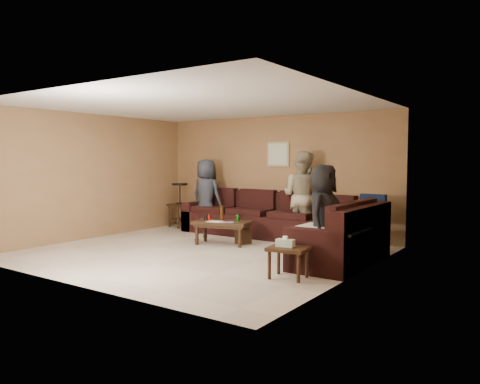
{
  "coord_description": "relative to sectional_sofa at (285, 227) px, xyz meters",
  "views": [
    {
      "loc": [
        5.05,
        -6.09,
        1.59
      ],
      "look_at": [
        0.25,
        0.85,
        1.0
      ],
      "focal_mm": 35.0,
      "sensor_mm": 36.0,
      "label": 1
    }
  ],
  "objects": [
    {
      "name": "room",
      "position": [
        -0.81,
        -1.52,
        1.34
      ],
      "size": [
        5.6,
        5.5,
        2.5
      ],
      "color": "beige",
      "rests_on": "ground"
    },
    {
      "name": "sectional_sofa",
      "position": [
        0.0,
        0.0,
        0.0
      ],
      "size": [
        4.65,
        2.9,
        0.97
      ],
      "color": "black",
      "rests_on": "ground"
    },
    {
      "name": "coffee_table",
      "position": [
        -0.98,
        -0.67,
        0.05
      ],
      "size": [
        1.15,
        0.77,
        0.72
      ],
      "rotation": [
        0.0,
        0.0,
        0.26
      ],
      "color": "#331E11",
      "rests_on": "ground"
    },
    {
      "name": "end_table_left",
      "position": [
        -3.14,
        0.57,
        0.21
      ],
      "size": [
        0.54,
        0.54,
        1.03
      ],
      "rotation": [
        0.0,
        0.0,
        -0.22
      ],
      "color": "#331E11",
      "rests_on": "ground"
    },
    {
      "name": "side_table_right",
      "position": [
        1.25,
        -2.17,
        0.05
      ],
      "size": [
        0.56,
        0.48,
        0.57
      ],
      "rotation": [
        0.0,
        0.0,
        0.13
      ],
      "color": "#331E11",
      "rests_on": "ground"
    },
    {
      "name": "waste_bin",
      "position": [
        -0.68,
        -0.4,
        -0.19
      ],
      "size": [
        0.3,
        0.3,
        0.28
      ],
      "primitive_type": "cube",
      "rotation": [
        0.0,
        0.0,
        -0.37
      ],
      "color": "#331E11",
      "rests_on": "ground"
    },
    {
      "name": "wall_art",
      "position": [
        -0.71,
        0.96,
        1.37
      ],
      "size": [
        0.52,
        0.04,
        0.52
      ],
      "color": "tan",
      "rests_on": "ground"
    },
    {
      "name": "person_left",
      "position": [
        -2.21,
        0.41,
        0.47
      ],
      "size": [
        0.81,
        0.55,
        1.59
      ],
      "primitive_type": "imported",
      "rotation": [
        0.0,
        0.0,
        3.08
      ],
      "color": "#2C313D",
      "rests_on": "ground"
    },
    {
      "name": "person_middle",
      "position": [
        0.06,
        0.58,
        0.55
      ],
      "size": [
        0.89,
        0.71,
        1.75
      ],
      "primitive_type": "imported",
      "rotation": [
        0.0,
        0.0,
        3.08
      ],
      "color": "tan",
      "rests_on": "ground"
    },
    {
      "name": "person_right",
      "position": [
        1.32,
        -1.21,
        0.43
      ],
      "size": [
        0.56,
        0.79,
        1.52
      ],
      "primitive_type": "imported",
      "rotation": [
        0.0,
        0.0,
        1.68
      ],
      "color": "black",
      "rests_on": "ground"
    }
  ]
}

